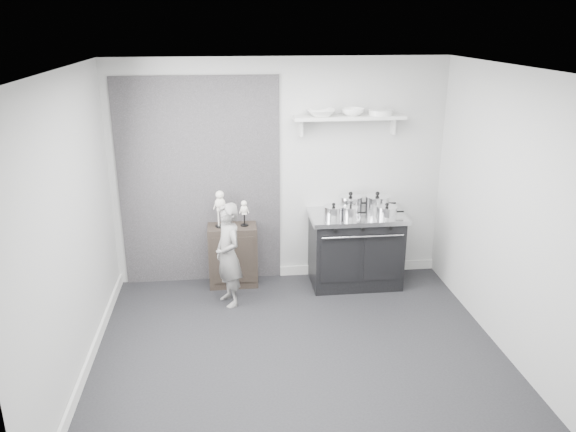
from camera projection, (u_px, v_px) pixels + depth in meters
The scene contains 16 objects.
ground at pixel (298, 353), 5.49m from camera, with size 4.00×4.00×0.00m, color black.
room_shell at pixel (288, 188), 5.08m from camera, with size 4.02×3.62×2.71m.
wall_shelf at pixel (349, 118), 6.49m from camera, with size 1.30×0.26×0.24m.
stove at pixel (355, 248), 6.82m from camera, with size 1.13×0.70×0.90m.
side_cabinet at pixel (233, 255), 6.82m from camera, with size 0.58×0.34×0.76m, color black.
child at pixel (228, 255), 6.27m from camera, with size 0.44×0.29×1.20m, color slate.
pot_front_left at pixel (334, 211), 6.55m from camera, with size 0.32×0.23×0.17m.
pot_back_left at pixel (350, 203), 6.77m from camera, with size 0.38×0.29×0.23m.
pot_back_right at pixel (377, 203), 6.76m from camera, with size 0.38×0.30×0.24m.
pot_front_right at pixel (387, 211), 6.55m from camera, with size 0.33×0.24×0.17m.
pot_front_center at pixel (351, 212), 6.50m from camera, with size 0.27×0.18×0.17m.
skeleton_full at pixel (220, 206), 6.59m from camera, with size 0.14×0.09×0.52m, color silver, non-canonical shape.
skeleton_torso at pixel (244, 211), 6.65m from camera, with size 0.10×0.06×0.36m, color silver, non-canonical shape.
bowl_large at pixel (321, 113), 6.42m from camera, with size 0.33×0.33×0.08m, color white.
bowl_small at pixel (353, 112), 6.46m from camera, with size 0.26×0.26×0.08m, color white.
plate_stack at pixel (380, 112), 6.50m from camera, with size 0.28×0.28×0.06m, color silver.
Camera 1 is at (-0.64, -4.70, 3.08)m, focal length 35.00 mm.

